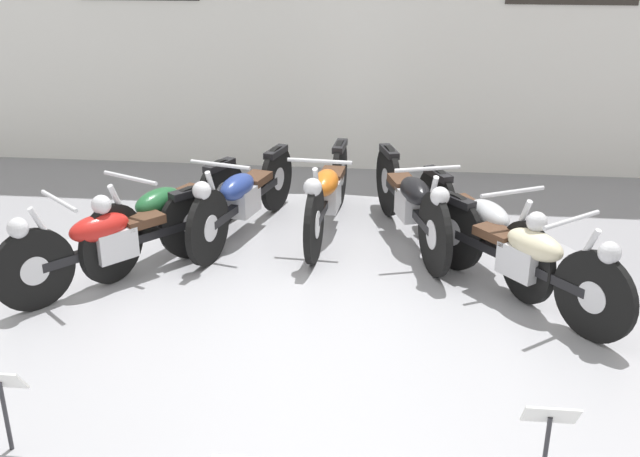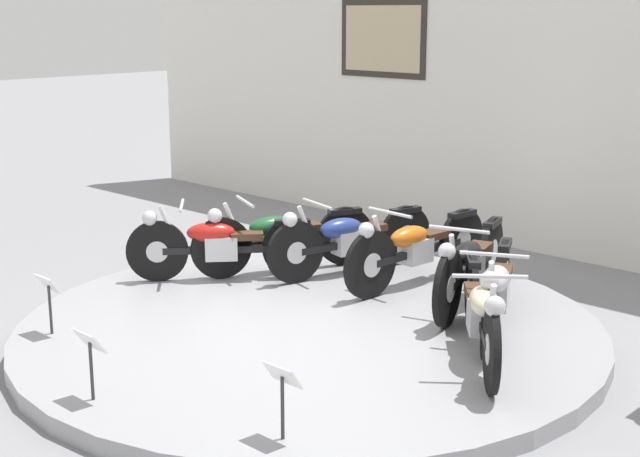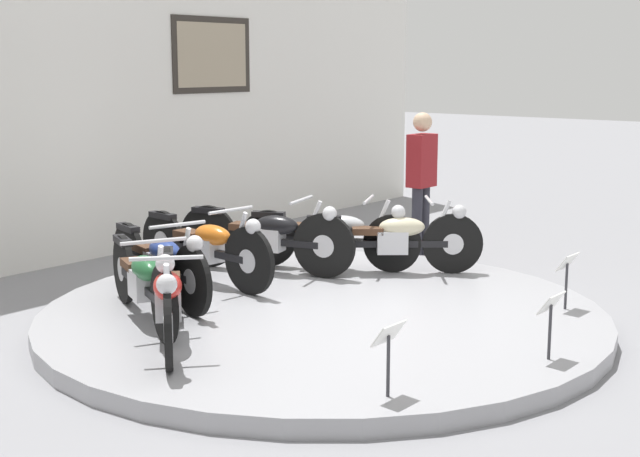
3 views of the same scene
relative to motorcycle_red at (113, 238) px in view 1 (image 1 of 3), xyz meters
The scene contains 11 objects.
ground_plane 1.65m from the motorcycle_red, 11.52° to the right, with size 60.00×60.00×0.00m, color gray.
display_platform 1.63m from the motorcycle_red, 11.52° to the right, with size 5.07×5.07×0.15m, color #99999E.
motorcycle_red is the anchor object (origin of this frame).
motorcycle_green 0.65m from the motorcycle_red, 67.53° to the left, with size 0.88×1.82×0.79m.
motorcycle_blue 1.30m from the motorcycle_red, 52.06° to the left, with size 0.66×1.93×0.79m.
motorcycle_orange 1.94m from the motorcycle_red, 37.69° to the left, with size 0.54×2.00×0.80m.
motorcycle_black 2.50m from the motorcycle_red, 24.39° to the left, with size 0.71×1.95×0.81m.
motorcycle_silver 2.89m from the motorcycle_red, 11.92° to the left, with size 0.94×1.78×0.78m.
motorcycle_cream 3.07m from the motorcycle_red, ahead, with size 1.31×1.56×0.79m.
info_placard_front_left 2.01m from the motorcycle_red, 85.60° to the right, with size 0.26×0.11×0.51m.
info_placard_front_right 3.54m from the motorcycle_red, 34.45° to the right, with size 0.26×0.11×0.51m.
Camera 1 is at (0.61, -4.75, 2.76)m, focal length 42.00 mm.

